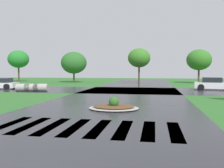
% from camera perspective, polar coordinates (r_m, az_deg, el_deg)
% --- Properties ---
extents(asphalt_roadway, '(9.63, 80.00, 0.01)m').
position_cam_1_polar(asphalt_roadway, '(13.90, -0.30, -5.48)').
color(asphalt_roadway, '#2B2B30').
rests_on(asphalt_roadway, ground).
extents(asphalt_cross_road, '(90.00, 8.67, 0.01)m').
position_cam_1_polar(asphalt_cross_road, '(25.72, 4.47, -1.46)').
color(asphalt_cross_road, '#2B2B30').
rests_on(asphalt_cross_road, ground).
extents(crosswalk_stripes, '(6.75, 2.95, 0.01)m').
position_cam_1_polar(crosswalk_stripes, '(9.21, -5.82, -10.02)').
color(crosswalk_stripes, white).
rests_on(crosswalk_stripes, ground).
extents(median_island, '(2.73, 2.33, 0.68)m').
position_cam_1_polar(median_island, '(13.38, 0.42, -5.26)').
color(median_island, '#9E9B93').
rests_on(median_island, ground).
extents(car_white_sedan, '(4.18, 2.48, 1.33)m').
position_cam_1_polar(car_white_sedan, '(28.26, 22.53, -0.01)').
color(car_white_sedan, silver).
rests_on(car_white_sedan, ground).
extents(drainage_pipe_stack, '(3.20, 1.15, 0.76)m').
position_cam_1_polar(drainage_pipe_stack, '(25.62, -18.07, -0.78)').
color(drainage_pipe_stack, '#9E9B93').
rests_on(drainage_pipe_stack, ground).
extents(background_treeline, '(44.91, 6.08, 5.67)m').
position_cam_1_polar(background_treeline, '(41.18, 2.62, 5.58)').
color(background_treeline, '#4C3823').
rests_on(background_treeline, ground).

